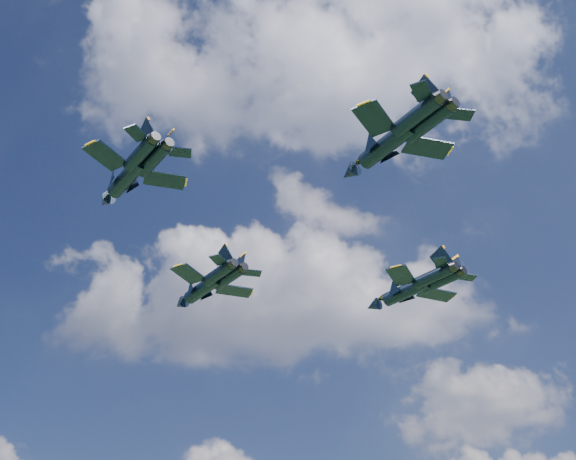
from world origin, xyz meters
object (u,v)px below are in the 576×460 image
at_px(jet_lead, 201,289).
at_px(jet_left, 126,179).
at_px(jet_right, 403,292).
at_px(jet_slot, 384,147).

distance_m(jet_lead, jet_left, 27.01).
xyz_separation_m(jet_lead, jet_left, (-1.75, -26.92, -1.32)).
distance_m(jet_right, jet_slot, 29.51).
bearing_deg(jet_slot, jet_right, 42.17).
bearing_deg(jet_left, jet_slot, -42.65).
bearing_deg(jet_lead, jet_slot, -92.15).
bearing_deg(jet_lead, jet_right, -39.77).
height_order(jet_left, jet_right, jet_right).
bearing_deg(jet_right, jet_lead, 135.96).
bearing_deg(jet_right, jet_slot, -144.46).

